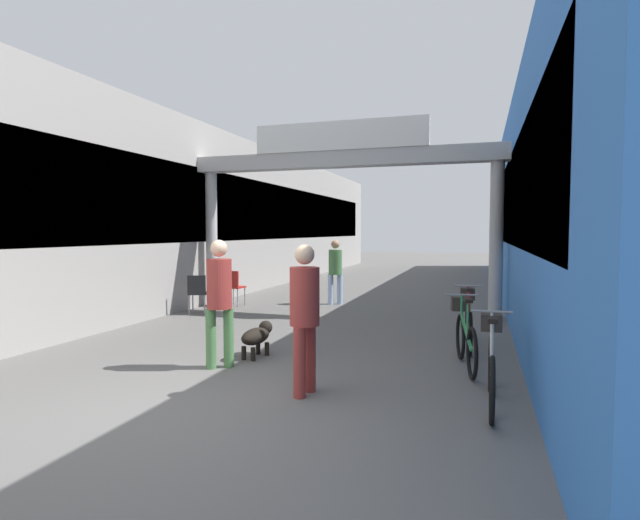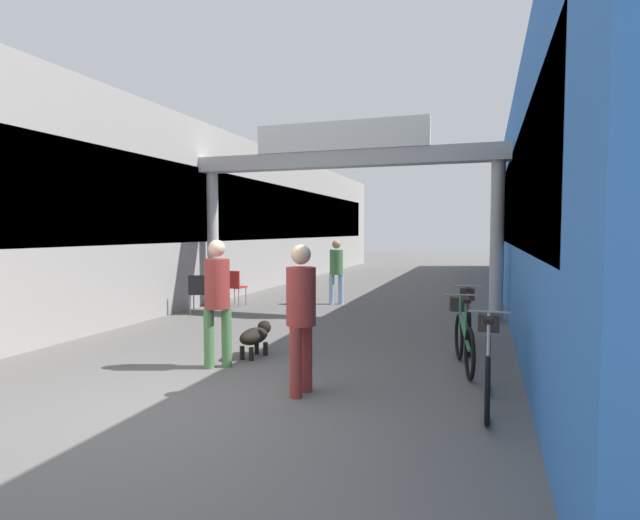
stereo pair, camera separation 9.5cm
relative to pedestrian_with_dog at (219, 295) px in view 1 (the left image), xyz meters
The scene contains 14 objects.
ground_plane 1.90m from the pedestrian_with_dog, 77.60° to the right, with size 80.00×80.00×0.00m, color #605E5B.
storefront_left 10.63m from the pedestrian_with_dog, 116.73° to the left, with size 3.00×26.00×4.59m.
storefront_right 10.96m from the pedestrian_with_dog, 60.02° to the left, with size 3.00×26.00×4.59m.
arcade_sign_gateway 5.40m from the pedestrian_with_dog, 86.03° to the left, with size 7.40×0.47×4.32m.
pedestrian_with_dog is the anchor object (origin of this frame).
pedestrian_companion 1.64m from the pedestrian_with_dog, 25.40° to the right, with size 0.39×0.40×1.72m.
pedestrian_carrying_crate 6.22m from the pedestrian_with_dog, 91.31° to the left, with size 0.46×0.46×1.65m.
dog_on_leash 1.02m from the pedestrian_with_dog, 71.29° to the left, with size 0.36×0.71×0.51m.
bicycle_silver_nearest 3.58m from the pedestrian_with_dog, ahead, with size 0.46×1.69×0.98m.
bicycle_green_second 3.43m from the pedestrian_with_dog, 18.91° to the left, with size 0.48×1.67×0.98m.
bicycle_red_third 4.02m from the pedestrian_with_dog, 36.10° to the left, with size 0.46×1.69×0.98m.
bollard_post_metal 1.31m from the pedestrian_with_dog, 42.54° to the left, with size 0.10×0.10×1.12m.
cafe_chair_black_nearer 4.62m from the pedestrian_with_dog, 125.23° to the left, with size 0.51×0.51×0.89m.
cafe_chair_red_farther 5.70m from the pedestrian_with_dog, 115.72° to the left, with size 0.43×0.43×0.89m.
Camera 1 is at (3.02, -4.44, 1.87)m, focal length 28.00 mm.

